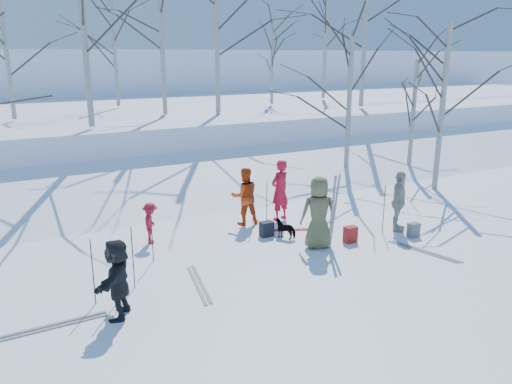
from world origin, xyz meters
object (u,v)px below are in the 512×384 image
skier_red_seated (151,223)px  skier_cream_east (399,201)px  skier_redor_behind (245,196)px  backpack_dark (267,229)px  skier_grey_west (118,278)px  backpack_grey (413,230)px  dog (286,228)px  backpack_red (350,234)px  skier_red_north (280,190)px  skier_olive_center (319,213)px

skier_red_seated → skier_cream_east: size_ratio=0.64×
skier_redor_behind → backpack_dark: 1.33m
skier_grey_west → backpack_grey: (7.86, 0.49, -0.56)m
skier_cream_east → skier_grey_west: bearing=148.1°
skier_cream_east → dog: bearing=122.3°
skier_redor_behind → skier_grey_west: (-4.41, -3.56, -0.07)m
skier_cream_east → backpack_red: skier_cream_east is taller
skier_red_north → backpack_red: (0.66, -2.44, -0.68)m
skier_red_north → dog: skier_red_north is taller
skier_red_seated → backpack_red: (4.52, -2.38, -0.33)m
skier_cream_east → backpack_dark: 3.67m
skier_olive_center → dog: bearing=-49.2°
skier_redor_behind → skier_cream_east: size_ratio=0.98×
backpack_grey → skier_red_seated: bearing=155.4°
skier_red_north → dog: (-0.63, -1.37, -0.64)m
skier_red_north → backpack_dark: skier_red_north is taller
skier_cream_east → backpack_dark: size_ratio=4.17×
skier_olive_center → skier_red_seated: skier_olive_center is taller
skier_red_seated → skier_red_north: bearing=-65.7°
skier_red_seated → skier_grey_west: bearing=177.6°
backpack_dark → backpack_red: bearing=-40.0°
dog → backpack_red: size_ratio=1.44×
skier_red_north → backpack_grey: skier_red_north is taller
skier_red_north → skier_grey_west: 6.46m
skier_grey_west → backpack_dark: 5.09m
dog → skier_olive_center: bearing=73.9°
backpack_red → backpack_dark: size_ratio=1.05×
backpack_grey → backpack_dark: 3.89m
skier_cream_east → dog: (-2.98, 0.97, -0.58)m
skier_olive_center → skier_red_seated: size_ratio=1.70×
skier_red_seated → skier_grey_west: skier_grey_west is taller
skier_redor_behind → skier_red_seated: bearing=16.5°
backpack_red → backpack_dark: bearing=140.0°
skier_redor_behind → backpack_dark: bearing=104.4°
dog → skier_cream_east: bearing=126.5°
skier_red_north → skier_grey_west: skier_red_north is taller
skier_red_seated → skier_cream_east: bearing=-86.8°
skier_red_north → skier_cream_east: skier_red_north is taller
skier_red_seated → backpack_red: bearing=-94.3°
skier_redor_behind → skier_red_seated: size_ratio=1.53×
skier_cream_east → dog: skier_cream_east is taller
skier_red_seated → backpack_grey: bearing=-91.2°
skier_grey_west → backpack_grey: bearing=123.1°
skier_redor_behind → skier_red_seated: (-2.80, -0.22, -0.28)m
skier_red_north → skier_redor_behind: bearing=-24.6°
backpack_grey → backpack_red: bearing=164.3°
backpack_grey → skier_olive_center: bearing=167.6°
skier_redor_behind → skier_cream_east: skier_cream_east is taller
skier_cream_east → skier_grey_west: size_ratio=1.11×
skier_red_north → backpack_dark: size_ratio=4.46×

